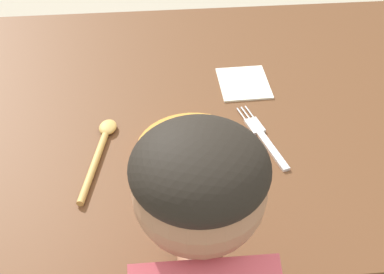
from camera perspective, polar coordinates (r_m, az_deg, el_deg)
The scene contains 5 objects.
dining_table at distance 1.24m, azimuth 2.88°, elevation -1.81°, with size 1.21×0.85×0.76m.
plate at distance 1.03m, azimuth 0.23°, elevation -1.18°, with size 0.21×0.21×0.06m.
fork at distance 1.08m, azimuth 7.31°, elevation -0.06°, with size 0.07×0.19×0.01m.
spoon at distance 1.05m, azimuth -9.42°, elevation -1.26°, with size 0.07×0.22×0.01m.
napkin at distance 1.22m, azimuth 5.32°, elevation 5.51°, with size 0.11×0.12×0.00m, color white.
Camera 1 is at (-0.14, -0.90, 1.46)m, focal length 52.08 mm.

